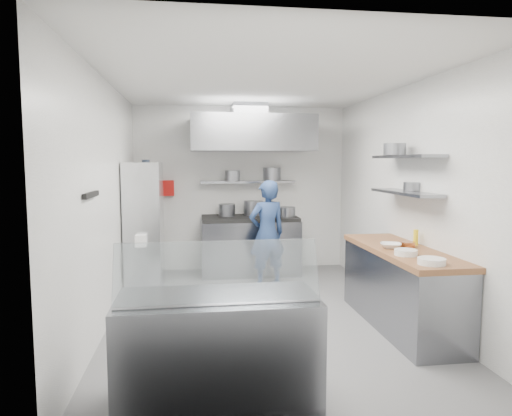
{
  "coord_description": "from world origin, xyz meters",
  "views": [
    {
      "loc": [
        -0.82,
        -5.35,
        1.86
      ],
      "look_at": [
        0.0,
        0.6,
        1.25
      ],
      "focal_mm": 32.0,
      "sensor_mm": 36.0,
      "label": 1
    }
  ],
  "objects": [
    {
      "name": "floor",
      "position": [
        0.0,
        0.0,
        0.0
      ],
      "size": [
        5.0,
        5.0,
        0.0
      ],
      "primitive_type": "plane",
      "color": "#5E5E61",
      "rests_on": "ground"
    },
    {
      "name": "ceiling",
      "position": [
        0.0,
        0.0,
        2.8
      ],
      "size": [
        5.0,
        5.0,
        0.0
      ],
      "primitive_type": "plane",
      "rotation": [
        3.14,
        0.0,
        0.0
      ],
      "color": "silver",
      "rests_on": "wall_back"
    },
    {
      "name": "wall_back",
      "position": [
        0.0,
        2.5,
        1.4
      ],
      "size": [
        3.6,
        2.8,
        0.02
      ],
      "primitive_type": "cube",
      "rotation": [
        1.57,
        0.0,
        0.0
      ],
      "color": "white",
      "rests_on": "floor"
    },
    {
      "name": "wall_front",
      "position": [
        0.0,
        -2.5,
        1.4
      ],
      "size": [
        3.6,
        2.8,
        0.02
      ],
      "primitive_type": "cube",
      "rotation": [
        -1.57,
        0.0,
        0.0
      ],
      "color": "white",
      "rests_on": "floor"
    },
    {
      "name": "wall_left",
      "position": [
        -1.8,
        0.0,
        1.4
      ],
      "size": [
        2.8,
        5.0,
        0.02
      ],
      "primitive_type": "cube",
      "rotation": [
        1.57,
        0.0,
        1.57
      ],
      "color": "white",
      "rests_on": "floor"
    },
    {
      "name": "wall_right",
      "position": [
        1.8,
        0.0,
        1.4
      ],
      "size": [
        2.8,
        5.0,
        0.02
      ],
      "primitive_type": "cube",
      "rotation": [
        1.57,
        0.0,
        -1.57
      ],
      "color": "white",
      "rests_on": "floor"
    },
    {
      "name": "gas_range",
      "position": [
        0.1,
        2.1,
        0.45
      ],
      "size": [
        1.6,
        0.8,
        0.9
      ],
      "primitive_type": "cube",
      "color": "gray",
      "rests_on": "floor"
    },
    {
      "name": "cooktop",
      "position": [
        0.1,
        2.1,
        0.93
      ],
      "size": [
        1.57,
        0.78,
        0.06
      ],
      "primitive_type": "cube",
      "color": "black",
      "rests_on": "gas_range"
    },
    {
      "name": "stock_pot_left",
      "position": [
        -0.27,
        2.21,
        1.06
      ],
      "size": [
        0.28,
        0.28,
        0.2
      ],
      "primitive_type": "cylinder",
      "color": "slate",
      "rests_on": "cooktop"
    },
    {
      "name": "stock_pot_mid",
      "position": [
        0.19,
        2.29,
        1.08
      ],
      "size": [
        0.33,
        0.33,
        0.24
      ],
      "primitive_type": "cylinder",
      "color": "slate",
      "rests_on": "cooktop"
    },
    {
      "name": "stock_pot_right",
      "position": [
        0.7,
        1.98,
        1.04
      ],
      "size": [
        0.28,
        0.28,
        0.16
      ],
      "primitive_type": "cylinder",
      "color": "slate",
      "rests_on": "cooktop"
    },
    {
      "name": "over_range_shelf",
      "position": [
        0.1,
        2.34,
        1.52
      ],
      "size": [
        1.6,
        0.3,
        0.04
      ],
      "primitive_type": "cube",
      "color": "gray",
      "rests_on": "wall_back"
    },
    {
      "name": "shelf_pot_a",
      "position": [
        -0.18,
        2.13,
        1.63
      ],
      "size": [
        0.25,
        0.25,
        0.18
      ],
      "primitive_type": "cylinder",
      "color": "slate",
      "rests_on": "over_range_shelf"
    },
    {
      "name": "shelf_pot_b",
      "position": [
        0.54,
        2.49,
        1.65
      ],
      "size": [
        0.31,
        0.31,
        0.22
      ],
      "primitive_type": "cylinder",
      "color": "slate",
      "rests_on": "over_range_shelf"
    },
    {
      "name": "extractor_hood",
      "position": [
        0.1,
        1.93,
        2.3
      ],
      "size": [
        1.9,
        1.15,
        0.55
      ],
      "primitive_type": "cube",
      "color": "gray",
      "rests_on": "wall_back"
    },
    {
      "name": "hood_duct",
      "position": [
        0.1,
        2.15,
        2.68
      ],
      "size": [
        0.55,
        0.55,
        0.24
      ],
      "primitive_type": "cube",
      "color": "slate",
      "rests_on": "extractor_hood"
    },
    {
      "name": "red_firebox",
      "position": [
        -1.25,
        2.44,
        1.42
      ],
      "size": [
        0.22,
        0.1,
        0.26
      ],
      "primitive_type": "cube",
      "color": "red",
      "rests_on": "wall_back"
    },
    {
      "name": "chef",
      "position": [
        0.27,
        1.31,
        0.79
      ],
      "size": [
        0.67,
        0.53,
        1.59
      ],
      "primitive_type": "imported",
      "rotation": [
        0.0,
        0.0,
        3.44
      ],
      "color": "navy",
      "rests_on": "floor"
    },
    {
      "name": "wire_rack",
      "position": [
        -1.53,
        1.39,
        0.93
      ],
      "size": [
        0.5,
        0.9,
        1.85
      ],
      "primitive_type": "cube",
      "color": "silver",
      "rests_on": "floor"
    },
    {
      "name": "rack_bin_a",
      "position": [
        -1.53,
        0.89,
        0.8
      ],
      "size": [
        0.14,
        0.18,
        0.16
      ],
      "primitive_type": "cube",
      "color": "white",
      "rests_on": "wire_rack"
    },
    {
      "name": "rack_bin_b",
      "position": [
        -1.53,
        1.29,
        1.3
      ],
      "size": [
        0.13,
        0.17,
        0.15
      ],
      "primitive_type": "cube",
      "color": "yellow",
      "rests_on": "wire_rack"
    },
    {
      "name": "rack_jar",
      "position": [
        -1.48,
        1.27,
        1.8
      ],
      "size": [
        0.11,
        0.11,
        0.18
      ],
      "primitive_type": "cylinder",
      "color": "black",
      "rests_on": "wire_rack"
    },
    {
      "name": "knife_strip",
      "position": [
        -1.78,
        -0.9,
        1.55
      ],
      "size": [
        0.04,
        0.55,
        0.05
      ],
      "primitive_type": "cube",
      "color": "black",
      "rests_on": "wall_left"
    },
    {
      "name": "prep_counter_base",
      "position": [
        1.48,
        -0.6,
        0.42
      ],
      "size": [
        0.62,
        2.0,
        0.84
      ],
      "primitive_type": "cube",
      "color": "gray",
      "rests_on": "floor"
    },
    {
      "name": "prep_counter_top",
      "position": [
        1.48,
        -0.6,
        0.87
      ],
      "size": [
        0.65,
        2.04,
        0.06
      ],
      "primitive_type": "cube",
      "color": "#98573B",
      "rests_on": "prep_counter_base"
    },
    {
      "name": "plate_stack_a",
      "position": [
        1.38,
        -1.41,
        0.93
      ],
      "size": [
        0.26,
        0.26,
        0.06
      ],
      "primitive_type": "cylinder",
      "color": "white",
      "rests_on": "prep_counter_top"
    },
    {
      "name": "plate_stack_b",
      "position": [
        1.34,
        -0.98,
        0.93
      ],
      "size": [
        0.23,
        0.23,
        0.06
      ],
      "primitive_type": "cylinder",
      "color": "white",
      "rests_on": "prep_counter_top"
    },
    {
      "name": "copper_pan",
      "position": [
        1.57,
        -0.55,
        0.93
      ],
      "size": [
        0.16,
        0.16,
        0.06
      ],
      "primitive_type": "cylinder",
      "color": "#BC6835",
      "rests_on": "prep_counter_top"
    },
    {
      "name": "squeeze_bottle",
      "position": [
        1.72,
        -0.44,
        0.99
      ],
      "size": [
        0.06,
        0.06,
        0.18
      ],
      "primitive_type": "cylinder",
      "color": "yellow",
      "rests_on": "prep_counter_top"
    },
    {
      "name": "mixing_bowl",
      "position": [
        1.35,
        -0.59,
        0.93
      ],
      "size": [
        0.3,
        0.3,
        0.06
      ],
      "primitive_type": "imported",
      "rotation": [
        0.0,
        0.0,
        -0.36
      ],
      "color": "white",
      "rests_on": "prep_counter_top"
    },
    {
      "name": "wall_shelf_lower",
      "position": [
        1.64,
        -0.3,
        1.5
      ],
      "size": [
        0.3,
        1.3,
        0.04
      ],
      "primitive_type": "cube",
      "color": "gray",
      "rests_on": "wall_right"
    },
    {
      "name": "wall_shelf_upper",
      "position": [
        1.64,
        -0.3,
        1.92
      ],
      "size": [
        0.3,
        1.3,
        0.04
      ],
      "primitive_type": "cube",
      "color": "gray",
      "rests_on": "wall_right"
    },
    {
      "name": "shelf_pot_c",
      "position": [
        1.74,
        -0.27,
        1.57
      ],
      "size": [
        0.2,
        0.2,
        0.1
      ],
      "primitive_type": "cylinder",
      "color": "slate",
      "rests_on": "wall_shelf_lower"
    },
    {
      "name": "shelf_pot_d",
      "position": [
        1.59,
        -0.11,
        2.01
      ],
      "size": [
        0.26,
        0.26,
        0.14
      ],
      "primitive_type": "cylinder",
      "color": "slate",
      "rests_on": "wall_shelf_upper"
    },
    {
      "name": "display_case",
      "position": [
        -0.65,
        -2.0,
        0.42
      ],
      "size": [
        1.5,
        0.7,
        0.85
      ],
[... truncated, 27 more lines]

